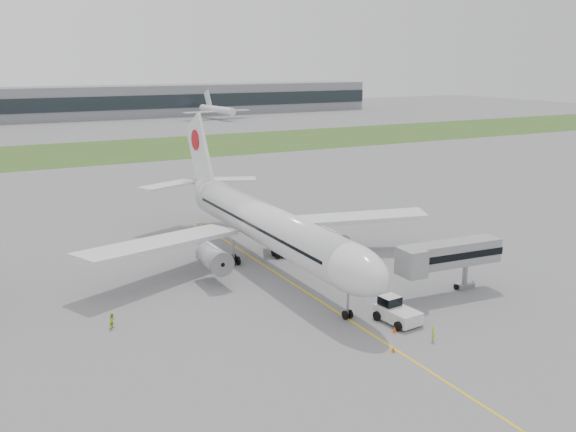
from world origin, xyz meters
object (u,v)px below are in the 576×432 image
pushback_tug (396,311)px  ground_crew_near (433,334)px  airliner (263,222)px  jet_bridge (445,256)px

pushback_tug → ground_crew_near: (0.17, -5.48, -0.33)m
pushback_tug → ground_crew_near: bearing=-94.4°
airliner → pushback_tug: size_ratio=11.02×
airliner → pushback_tug: bearing=-80.1°
pushback_tug → ground_crew_near: size_ratio=3.20×
jet_bridge → ground_crew_near: bearing=-131.1°
airliner → jet_bridge: (13.36, -18.86, -1.15)m
pushback_tug → jet_bridge: size_ratio=0.37×
jet_bridge → ground_crew_near: jet_bridge is taller
pushback_tug → ground_crew_near: 5.49m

